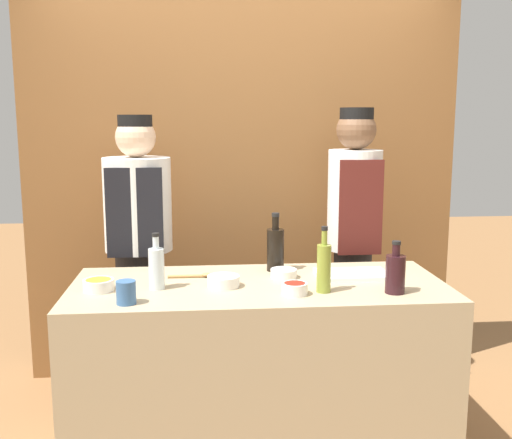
% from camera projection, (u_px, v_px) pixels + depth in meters
% --- Properties ---
extents(cabinet_wall, '(2.73, 0.18, 2.40)m').
position_uv_depth(cabinet_wall, '(242.00, 190.00, 3.88)').
color(cabinet_wall, brown).
rests_on(cabinet_wall, ground_plane).
extents(counter, '(1.76, 0.75, 0.89)m').
position_uv_depth(counter, '(259.00, 373.00, 2.88)').
color(counter, tan).
rests_on(counter, ground_plane).
extents(sauce_bowl_red, '(0.11, 0.11, 0.05)m').
position_uv_depth(sauce_bowl_red, '(295.00, 288.00, 2.63)').
color(sauce_bowl_red, white).
rests_on(sauce_bowl_red, counter).
extents(sauce_bowl_green, '(0.15, 0.15, 0.05)m').
position_uv_depth(sauce_bowl_green, '(223.00, 281.00, 2.75)').
color(sauce_bowl_green, white).
rests_on(sauce_bowl_green, counter).
extents(sauce_bowl_purple, '(0.13, 0.13, 0.04)m').
position_uv_depth(sauce_bowl_purple, '(284.00, 273.00, 2.91)').
color(sauce_bowl_purple, white).
rests_on(sauce_bowl_purple, counter).
extents(sauce_bowl_yellow, '(0.14, 0.14, 0.05)m').
position_uv_depth(sauce_bowl_yellow, '(99.00, 284.00, 2.69)').
color(sauce_bowl_yellow, white).
rests_on(sauce_bowl_yellow, counter).
extents(cutting_board, '(0.35, 0.22, 0.02)m').
position_uv_depth(cutting_board, '(352.00, 274.00, 2.93)').
color(cutting_board, white).
rests_on(cutting_board, counter).
extents(bottle_wine, '(0.09, 0.09, 0.24)m').
position_uv_depth(bottle_wine, '(395.00, 273.00, 2.64)').
color(bottle_wine, black).
rests_on(bottle_wine, counter).
extents(bottle_soy, '(0.09, 0.09, 0.30)m').
position_uv_depth(bottle_soy, '(275.00, 248.00, 3.03)').
color(bottle_soy, black).
rests_on(bottle_soy, counter).
extents(bottle_clear, '(0.07, 0.07, 0.26)m').
position_uv_depth(bottle_clear, '(156.00, 267.00, 2.70)').
color(bottle_clear, silver).
rests_on(bottle_clear, counter).
extents(bottle_oil, '(0.06, 0.06, 0.30)m').
position_uv_depth(bottle_oil, '(324.00, 267.00, 2.65)').
color(bottle_oil, olive).
rests_on(bottle_oil, counter).
extents(cup_blue, '(0.08, 0.08, 0.10)m').
position_uv_depth(cup_blue, '(126.00, 292.00, 2.49)').
color(cup_blue, '#386093').
rests_on(cup_blue, counter).
extents(wooden_spoon, '(0.21, 0.04, 0.02)m').
position_uv_depth(wooden_spoon, '(195.00, 276.00, 2.91)').
color(wooden_spoon, '#B2844C').
rests_on(wooden_spoon, counter).
extents(chef_left, '(0.38, 0.38, 1.68)m').
position_uv_depth(chef_left, '(139.00, 252.00, 3.40)').
color(chef_left, '#28282D').
rests_on(chef_left, ground_plane).
extents(chef_right, '(0.31, 0.31, 1.72)m').
position_uv_depth(chef_right, '(353.00, 239.00, 3.50)').
color(chef_right, '#28282D').
rests_on(chef_right, ground_plane).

